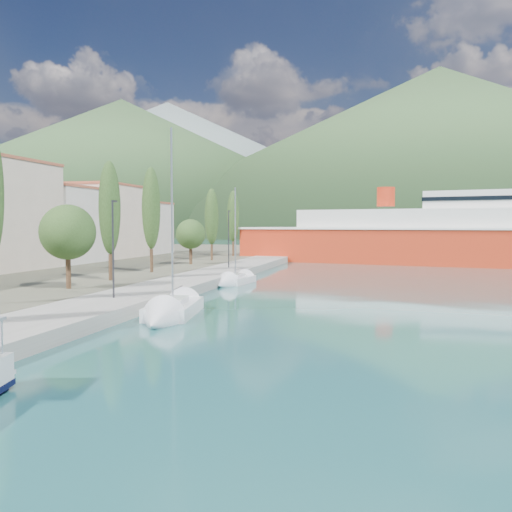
# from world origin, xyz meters

# --- Properties ---
(ground) EXTENTS (1400.00, 1400.00, 0.00)m
(ground) POSITION_xyz_m (0.00, 120.00, 0.00)
(ground) COLOR #215A5A
(quay) EXTENTS (5.00, 88.00, 0.80)m
(quay) POSITION_xyz_m (-9.00, 26.00, 0.40)
(quay) COLOR gray
(quay) RESTS_ON ground
(town_buildings) EXTENTS (9.20, 69.20, 11.30)m
(town_buildings) POSITION_xyz_m (-32.00, 36.91, 5.57)
(town_buildings) COLOR beige
(town_buildings) RESTS_ON land_strip
(tree_row) EXTENTS (4.01, 64.35, 10.75)m
(tree_row) POSITION_xyz_m (-15.04, 29.40, 5.89)
(tree_row) COLOR #47301E
(tree_row) RESTS_ON land_strip
(lamp_posts) EXTENTS (0.15, 49.07, 6.06)m
(lamp_posts) POSITION_xyz_m (-9.00, 14.78, 4.08)
(lamp_posts) COLOR #2D2D33
(lamp_posts) RESTS_ON quay
(sailboat_near) EXTENTS (3.67, 8.55, 11.89)m
(sailboat_near) POSITION_xyz_m (-4.40, 10.83, 0.32)
(sailboat_near) COLOR silver
(sailboat_near) RESTS_ON ground
(sailboat_mid) EXTENTS (2.85, 6.66, 9.49)m
(sailboat_mid) POSITION_xyz_m (-6.04, 29.62, 0.27)
(sailboat_mid) COLOR silver
(sailboat_mid) RESTS_ON ground
(ferry) EXTENTS (57.78, 24.23, 11.23)m
(ferry) POSITION_xyz_m (14.89, 62.55, 3.42)
(ferry) COLOR red
(ferry) RESTS_ON ground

